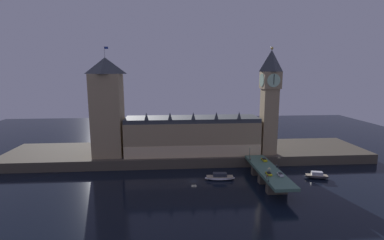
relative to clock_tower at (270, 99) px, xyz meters
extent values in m
plane|color=black|center=(-45.90, -25.71, -38.12)|extent=(400.00, 400.00, 0.00)
cube|color=#4C4438|center=(-45.90, 13.29, -35.32)|extent=(220.00, 42.00, 5.60)
cube|color=tan|center=(-44.38, 4.57, -22.92)|extent=(77.60, 19.56, 19.20)
cube|color=beige|center=(-44.38, -5.33, -29.06)|extent=(77.60, 0.20, 6.91)
cube|color=#383D42|center=(-44.38, 4.57, -12.12)|extent=(77.60, 18.00, 2.40)
cone|color=#383D42|center=(-70.24, -3.74, -8.81)|extent=(2.40, 2.40, 4.22)
cone|color=#383D42|center=(-57.31, -3.74, -8.81)|extent=(2.40, 2.40, 4.22)
cone|color=#383D42|center=(-44.38, -3.74, -8.81)|extent=(2.40, 2.40, 4.22)
cone|color=#383D42|center=(-31.45, -3.74, -8.81)|extent=(2.40, 2.40, 4.22)
cone|color=#383D42|center=(-18.51, -3.74, -8.81)|extent=(2.40, 2.40, 4.22)
cube|color=tan|center=(0.00, 0.00, -13.34)|extent=(8.41, 8.41, 38.34)
cube|color=tan|center=(0.00, 0.00, 10.62)|extent=(9.93, 9.93, 9.58)
cylinder|color=#B7E5B7|center=(0.00, -5.09, 10.62)|extent=(7.42, 0.25, 7.42)
cylinder|color=#B7E5B7|center=(0.00, 5.09, 10.62)|extent=(7.42, 0.25, 7.42)
cylinder|color=#B7E5B7|center=(5.09, 0.00, 10.62)|extent=(0.25, 7.42, 7.42)
cylinder|color=#B7E5B7|center=(-5.09, 0.00, 10.62)|extent=(0.25, 7.42, 7.42)
cube|color=black|center=(0.00, -5.27, 11.17)|extent=(0.36, 0.10, 5.57)
pyramid|color=#383D42|center=(0.00, 0.00, 21.44)|extent=(9.93, 9.93, 12.06)
sphere|color=gold|center=(0.00, 0.00, 28.27)|extent=(1.60, 1.60, 1.60)
cube|color=tan|center=(-92.70, 3.95, -9.16)|extent=(16.31, 16.31, 46.72)
pyramid|color=#383D42|center=(-92.70, 3.95, 18.68)|extent=(16.64, 16.64, 8.96)
cylinder|color=#99999E|center=(-92.70, 3.95, 26.16)|extent=(0.24, 0.24, 6.00)
cube|color=navy|center=(-91.60, 3.95, 28.26)|extent=(2.00, 0.08, 1.20)
cube|color=#4C7560|center=(-10.25, -30.71, -31.87)|extent=(10.61, 46.00, 1.40)
cube|color=#4C4438|center=(-10.25, -42.21, -35.34)|extent=(9.02, 3.20, 5.55)
cube|color=#4C4438|center=(-10.25, -30.71, -35.34)|extent=(9.02, 3.20, 5.55)
cube|color=#4C4438|center=(-10.25, -19.21, -35.34)|extent=(9.02, 3.20, 5.55)
cube|color=yellow|center=(-12.59, -37.90, -30.65)|extent=(1.93, 4.21, 0.68)
cube|color=black|center=(-12.59, -37.90, -30.09)|extent=(1.59, 1.90, 0.45)
cylinder|color=black|center=(-13.50, -36.60, -30.85)|extent=(0.22, 0.64, 0.64)
cylinder|color=black|center=(-11.67, -36.60, -30.85)|extent=(0.22, 0.64, 0.64)
cylinder|color=black|center=(-13.50, -39.21, -30.85)|extent=(0.22, 0.64, 0.64)
cylinder|color=black|center=(-11.67, -39.21, -30.85)|extent=(0.22, 0.64, 0.64)
cube|color=silver|center=(-7.92, -39.79, -30.53)|extent=(1.81, 3.94, 0.92)
cube|color=black|center=(-7.92, -39.79, -29.84)|extent=(1.49, 1.77, 0.45)
cylinder|color=black|center=(-7.06, -41.01, -30.85)|extent=(0.22, 0.64, 0.64)
cylinder|color=black|center=(-8.78, -41.01, -30.85)|extent=(0.22, 0.64, 0.64)
cylinder|color=black|center=(-7.06, -38.57, -30.85)|extent=(0.22, 0.64, 0.64)
cylinder|color=black|center=(-8.78, -38.57, -30.85)|extent=(0.22, 0.64, 0.64)
cube|color=yellow|center=(-7.92, -17.96, -30.59)|extent=(2.00, 4.50, 0.80)
cube|color=black|center=(-7.92, -17.96, -29.97)|extent=(1.64, 2.02, 0.45)
cylinder|color=black|center=(-6.97, -19.36, -30.85)|extent=(0.22, 0.64, 0.64)
cylinder|color=black|center=(-8.87, -19.36, -30.85)|extent=(0.22, 0.64, 0.64)
cylinder|color=black|center=(-6.97, -16.57, -30.85)|extent=(0.22, 0.64, 0.64)
cylinder|color=black|center=(-8.87, -16.57, -30.85)|extent=(0.22, 0.64, 0.64)
cylinder|color=black|center=(-14.92, -42.15, -30.72)|extent=(0.28, 0.28, 0.88)
cylinder|color=maroon|center=(-14.92, -42.15, -29.92)|extent=(0.38, 0.38, 0.73)
sphere|color=tan|center=(-14.92, -42.15, -29.43)|extent=(0.24, 0.24, 0.24)
cylinder|color=black|center=(-5.58, -29.07, -30.73)|extent=(0.28, 0.28, 0.87)
cylinder|color=navy|center=(-5.58, -29.07, -29.93)|extent=(0.38, 0.38, 0.73)
sphere|color=tan|center=(-5.58, -29.07, -29.45)|extent=(0.24, 0.24, 0.24)
cylinder|color=black|center=(-14.92, -16.59, -30.73)|extent=(0.28, 0.28, 0.88)
cylinder|color=gray|center=(-14.92, -16.59, -29.92)|extent=(0.38, 0.38, 0.73)
sphere|color=tan|center=(-14.92, -16.59, -29.43)|extent=(0.24, 0.24, 0.24)
cylinder|color=#2D3333|center=(-15.32, -45.43, -30.92)|extent=(0.56, 0.56, 0.50)
cylinder|color=#2D3333|center=(-15.32, -45.43, -28.21)|extent=(0.18, 0.18, 4.91)
sphere|color=#F9E5A3|center=(-15.32, -45.43, -25.20)|extent=(0.60, 0.60, 0.60)
sphere|color=#F9E5A3|center=(-15.77, -45.43, -25.55)|extent=(0.44, 0.44, 0.44)
sphere|color=#F9E5A3|center=(-14.87, -45.43, -25.55)|extent=(0.44, 0.44, 0.44)
cylinder|color=#2D3333|center=(-5.18, -30.71, -30.92)|extent=(0.56, 0.56, 0.50)
cylinder|color=#2D3333|center=(-5.18, -30.71, -28.26)|extent=(0.18, 0.18, 4.82)
sphere|color=#F9E5A3|center=(-5.18, -30.71, -25.30)|extent=(0.60, 0.60, 0.60)
sphere|color=#F9E5A3|center=(-5.63, -30.71, -25.65)|extent=(0.44, 0.44, 0.44)
sphere|color=#F9E5A3|center=(-4.73, -30.71, -25.65)|extent=(0.44, 0.44, 0.44)
cylinder|color=#2D3333|center=(-15.32, -15.99, -30.92)|extent=(0.56, 0.56, 0.50)
cylinder|color=#2D3333|center=(-15.32, -15.99, -27.67)|extent=(0.18, 0.18, 5.99)
sphere|color=#F9E5A3|center=(-15.32, -15.99, -24.13)|extent=(0.60, 0.60, 0.60)
sphere|color=#F9E5A3|center=(-15.77, -15.99, -24.48)|extent=(0.44, 0.44, 0.44)
sphere|color=#F9E5A3|center=(-14.87, -15.99, -24.48)|extent=(0.44, 0.44, 0.44)
ellipsoid|color=white|center=(-32.73, -24.71, -37.25)|extent=(15.33, 5.71, 1.73)
cube|color=tan|center=(-32.73, -24.71, -36.47)|extent=(13.47, 4.65, 0.24)
cube|color=#2D333D|center=(-32.73, -24.71, -35.49)|extent=(6.95, 3.37, 1.73)
ellipsoid|color=#28282D|center=(16.66, -26.84, -37.24)|extent=(12.40, 6.61, 1.76)
cube|color=tan|center=(16.66, -26.84, -36.44)|extent=(10.83, 5.51, 0.24)
cube|color=silver|center=(16.66, -26.84, -35.44)|extent=(5.74, 3.63, 1.76)
camera|label=1|loc=(-56.84, -155.56, 15.28)|focal=26.00mm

